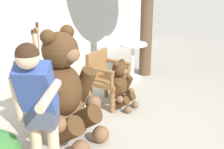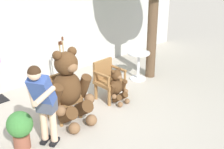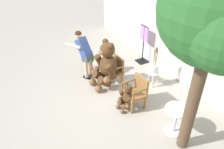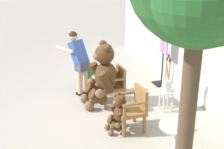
# 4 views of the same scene
# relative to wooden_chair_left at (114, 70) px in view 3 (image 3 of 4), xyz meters

# --- Properties ---
(ground_plane) EXTENTS (60.00, 60.00, 0.00)m
(ground_plane) POSITION_rel_wooden_chair_left_xyz_m (0.61, -0.48, -0.46)
(ground_plane) COLOR #B2A899
(back_wall) EXTENTS (10.00, 0.16, 2.80)m
(back_wall) POSITION_rel_wooden_chair_left_xyz_m (0.61, 1.92, 0.94)
(back_wall) COLOR beige
(back_wall) RESTS_ON ground
(wooden_chair_left) EXTENTS (0.57, 0.53, 0.86)m
(wooden_chair_left) POSITION_rel_wooden_chair_left_xyz_m (0.00, 0.00, 0.00)
(wooden_chair_left) COLOR olive
(wooden_chair_left) RESTS_ON ground
(wooden_chair_right) EXTENTS (0.58, 0.55, 0.86)m
(wooden_chair_right) POSITION_rel_wooden_chair_left_xyz_m (1.21, -0.00, 0.00)
(wooden_chair_right) COLOR olive
(wooden_chair_right) RESTS_ON ground
(teddy_bear_large) EXTENTS (0.88, 0.84, 1.47)m
(teddy_bear_large) POSITION_rel_wooden_chair_left_xyz_m (0.00, -0.26, 0.26)
(teddy_bear_large) COLOR #4C3019
(teddy_bear_large) RESTS_ON ground
(teddy_bear_small) EXTENTS (0.47, 0.45, 0.78)m
(teddy_bear_small) POSITION_rel_wooden_chair_left_xyz_m (1.21, -0.28, -0.08)
(teddy_bear_small) COLOR #4C3019
(teddy_bear_small) RESTS_ON ground
(person_visitor) EXTENTS (0.65, 0.72, 1.54)m
(person_visitor) POSITION_rel_wooden_chair_left_xyz_m (-0.76, -0.64, 0.45)
(person_visitor) COLOR black
(person_visitor) RESTS_ON ground
(white_stool) EXTENTS (0.34, 0.34, 0.46)m
(white_stool) POSITION_rel_wooden_chair_left_xyz_m (0.69, 0.98, -0.11)
(white_stool) COLOR white
(white_stool) RESTS_ON ground
(brush_bucket) EXTENTS (0.22, 0.22, 0.85)m
(brush_bucket) POSITION_rel_wooden_chair_left_xyz_m (0.69, 0.98, 0.17)
(brush_bucket) COLOR white
(brush_bucket) RESTS_ON white_stool
(round_side_table) EXTENTS (0.56, 0.56, 0.72)m
(round_side_table) POSITION_rel_wooden_chair_left_xyz_m (2.45, 0.26, -0.01)
(round_side_table) COLOR silver
(round_side_table) RESTS_ON ground
(patio_tree) EXTENTS (1.90, 1.81, 3.91)m
(patio_tree) POSITION_rel_wooden_chair_left_xyz_m (2.91, 0.14, 2.47)
(patio_tree) COLOR brown
(patio_tree) RESTS_ON ground
(potted_plant) EXTENTS (0.44, 0.44, 0.68)m
(potted_plant) POSITION_rel_wooden_chair_left_xyz_m (-1.09, -0.40, -0.07)
(potted_plant) COLOR brown
(potted_plant) RESTS_ON ground
(clothing_display_stand) EXTENTS (0.44, 0.40, 1.36)m
(clothing_display_stand) POSITION_rel_wooden_chair_left_xyz_m (-0.69, 1.55, 0.26)
(clothing_display_stand) COLOR black
(clothing_display_stand) RESTS_ON ground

